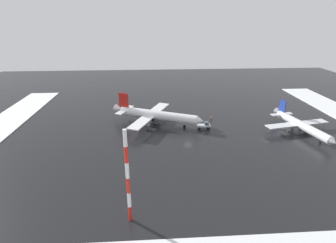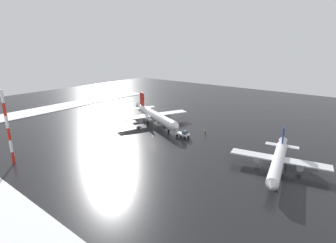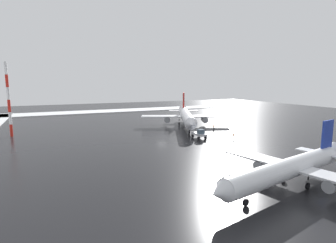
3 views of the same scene
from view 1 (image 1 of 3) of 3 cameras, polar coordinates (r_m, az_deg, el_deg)
ground_plane at (r=86.93m, az=4.39°, el=-3.59°), size 240.00×240.00×0.00m
airplane_parked_starboard at (r=96.89m, az=-2.75°, el=1.44°), size 33.49×28.43×10.52m
airplane_parked_portside at (r=100.48m, az=26.95°, el=-0.68°), size 23.69×28.32×8.45m
pushback_tug at (r=94.31m, az=7.95°, el=-0.78°), size 4.69×2.48×2.50m
ground_crew_near_tug at (r=102.05m, az=9.38°, el=0.74°), size 0.36×0.36×1.71m
ground_crew_beside_wing at (r=102.76m, az=2.00°, el=1.18°), size 0.36×0.36×1.71m
antenna_mast at (r=49.80m, az=-8.75°, el=-12.04°), size 0.70×0.70×19.54m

